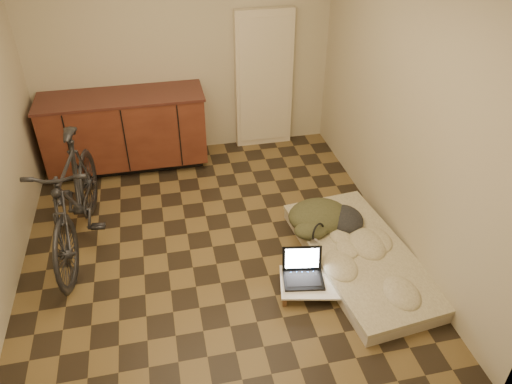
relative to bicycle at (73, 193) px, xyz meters
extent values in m
cube|color=brown|center=(1.20, -0.31, -0.60)|extent=(3.50, 4.00, 0.00)
cube|color=beige|center=(1.20, 1.69, 0.70)|extent=(3.50, 0.00, 2.60)
cube|color=beige|center=(1.20, -2.31, 0.70)|extent=(3.50, 0.00, 2.60)
cube|color=beige|center=(2.95, -0.31, 0.70)|extent=(0.00, 4.00, 2.60)
cube|color=black|center=(0.45, 1.43, -0.55)|extent=(1.70, 0.48, 0.10)
cube|color=#4D2015|center=(0.45, 1.39, -0.11)|extent=(1.80, 0.60, 0.78)
cube|color=#48211A|center=(0.45, 1.39, 0.30)|extent=(1.84, 0.62, 0.03)
cube|color=beige|center=(2.15, 1.63, 0.25)|extent=(0.70, 0.10, 1.70)
imported|color=black|center=(0.00, 0.00, 0.00)|extent=(0.73, 1.89, 1.19)
cube|color=#BFB299|center=(2.50, -0.83, -0.54)|extent=(1.01, 1.82, 0.11)
cube|color=beige|center=(2.50, -0.83, -0.46)|extent=(1.03, 1.84, 0.04)
cube|color=brown|center=(1.68, -1.18, -0.55)|extent=(0.04, 0.04, 0.09)
cube|color=brown|center=(1.76, -0.84, -0.55)|extent=(0.04, 0.04, 0.09)
cube|color=brown|center=(2.24, -1.30, -0.55)|extent=(0.04, 0.04, 0.09)
cube|color=brown|center=(2.32, -0.97, -0.55)|extent=(0.04, 0.04, 0.09)
cube|color=white|center=(2.00, -1.07, -0.50)|extent=(0.70, 0.53, 0.02)
cube|color=black|center=(1.89, -1.04, -0.48)|extent=(0.38, 0.30, 0.02)
cube|color=black|center=(1.91, -0.89, -0.36)|extent=(0.35, 0.12, 0.22)
cube|color=white|center=(1.91, -0.89, -0.36)|extent=(0.30, 0.10, 0.18)
ellipsoid|color=white|center=(2.23, -1.12, -0.47)|extent=(0.08, 0.11, 0.03)
camera|label=1|loc=(0.83, -3.98, 2.56)|focal=35.00mm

